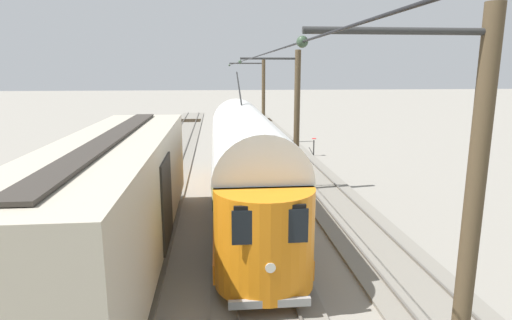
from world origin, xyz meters
name	(u,v)px	position (x,y,z in m)	size (l,w,h in m)	color
ground_plane	(242,197)	(0.00, 0.00, 0.00)	(220.00, 220.00, 0.00)	gray
track_streetcar_siding	(326,192)	(-4.12, -0.31, 0.05)	(2.80, 80.00, 0.18)	slate
track_adjacent_siding	(242,194)	(0.00, -0.31, 0.05)	(2.80, 80.00, 0.18)	slate
track_third_siding	(154,196)	(4.12, -0.31, 0.05)	(2.80, 80.00, 0.18)	slate
vintage_streetcar	(245,160)	(0.00, 2.26, 2.25)	(2.65, 16.27, 5.59)	orange
boxcar_adjacent	(115,200)	(4.12, 7.06, 2.16)	(2.96, 13.68, 3.85)	#B2A893
catenary_pole_foreground	(262,100)	(-2.59, -14.86, 3.55)	(2.90, 0.28, 6.77)	#4C3D28
catenary_pole_mid_near	(295,120)	(-2.59, -0.70, 3.55)	(2.90, 0.28, 6.77)	#4C3D28
catenary_pole_mid_far	(466,224)	(-2.59, 13.45, 3.55)	(2.90, 0.28, 6.77)	#4C3D28
overhead_wire_run	(254,58)	(-0.05, 5.62, 6.22)	(2.69, 46.47, 0.18)	black
switch_stand	(314,146)	(-5.56, -9.36, 0.70)	(0.50, 0.30, 1.24)	black
spare_tie_stack	(56,205)	(7.92, 1.36, 0.27)	(2.40, 2.40, 0.54)	#2D2316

